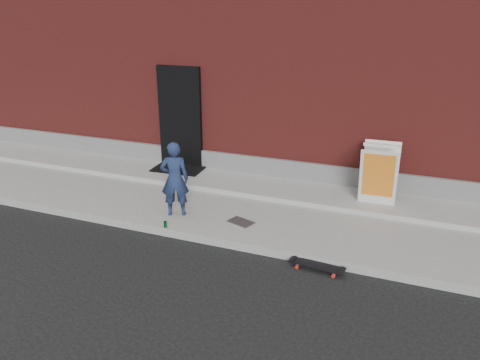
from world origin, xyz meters
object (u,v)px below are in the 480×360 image
at_px(child, 175,179).
at_px(skateboard, 317,266).
at_px(pizza_sign, 379,173).
at_px(soda_can, 165,224).

bearing_deg(child, skateboard, 140.88).
distance_m(child, skateboard, 2.99).
relative_size(child, pizza_sign, 1.23).
bearing_deg(pizza_sign, skateboard, -103.16).
relative_size(child, soda_can, 12.29).
bearing_deg(pizza_sign, soda_can, -145.02).
distance_m(pizza_sign, soda_can, 4.05).
bearing_deg(skateboard, soda_can, 176.40).
height_order(skateboard, soda_can, soda_can).
xyz_separation_m(child, soda_can, (0.09, -0.56, -0.63)).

